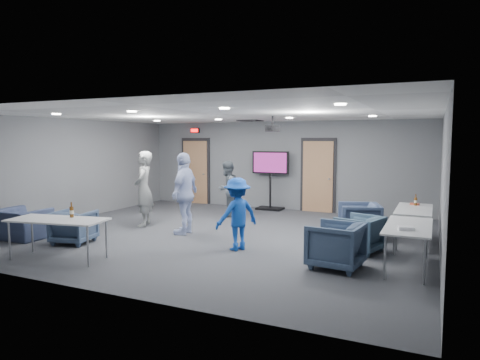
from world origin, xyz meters
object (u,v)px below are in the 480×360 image
at_px(person_a, 144,189).
at_px(person_d, 237,214).
at_px(bottle_front, 72,212).
at_px(tv_stand, 270,177).
at_px(chair_front_a, 74,227).
at_px(chair_right_a, 359,221).
at_px(table_right_b, 408,228).
at_px(person_b, 227,189).
at_px(chair_right_b, 360,234).
at_px(chair_front_b, 22,224).
at_px(person_c, 185,193).
at_px(table_front_left, 58,222).
at_px(bottle_right, 416,201).
at_px(projector, 272,128).
at_px(table_right_a, 414,211).
at_px(chair_right_c, 336,245).

xyz_separation_m(person_a, person_d, (3.10, -1.15, -0.22)).
xyz_separation_m(bottle_front, tv_stand, (1.41, 6.52, 0.18)).
bearing_deg(chair_front_a, chair_right_a, -163.09).
distance_m(person_d, table_right_b, 3.10).
relative_size(person_b, chair_right_b, 2.02).
bearing_deg(chair_right_a, chair_front_b, -82.49).
xyz_separation_m(chair_right_a, tv_stand, (-3.13, 2.83, 0.63)).
xyz_separation_m(chair_right_a, chair_right_b, (0.19, -1.13, -0.04)).
height_order(person_c, chair_right_b, person_c).
height_order(table_front_left, tv_stand, tv_stand).
distance_m(person_c, bottle_right, 5.07).
relative_size(table_right_b, projector, 4.16).
height_order(person_a, person_d, person_a).
relative_size(person_c, table_right_a, 1.12).
xyz_separation_m(person_c, chair_right_b, (3.88, 0.06, -0.58)).
distance_m(person_d, table_front_left, 3.28).
distance_m(chair_right_a, tv_stand, 4.26).
height_order(person_a, projector, projector).
xyz_separation_m(person_b, table_right_a, (4.90, -1.18, -0.10)).
bearing_deg(bottle_right, projector, -168.74).
xyz_separation_m(person_b, person_c, (0.11, -2.37, 0.15)).
height_order(person_a, person_c, person_a).
xyz_separation_m(chair_right_a, chair_front_b, (-6.63, -3.11, -0.06)).
xyz_separation_m(chair_right_a, table_right_a, (1.10, 0.01, 0.29)).
bearing_deg(table_front_left, chair_front_b, 147.27).
distance_m(chair_right_a, bottle_right, 1.27).
relative_size(chair_front_a, table_right_a, 0.46).
relative_size(person_c, projector, 4.48).
distance_m(chair_front_a, bottle_front, 1.19).
height_order(person_b, chair_front_b, person_b).
distance_m(person_a, person_c, 1.45).
distance_m(person_a, chair_right_a, 5.20).
xyz_separation_m(person_b, chair_front_b, (-2.83, -4.29, -0.45)).
bearing_deg(chair_right_a, chair_right_b, -7.83).
bearing_deg(tv_stand, chair_front_a, -110.73).
height_order(chair_front_b, bottle_front, bottle_front).
relative_size(person_a, table_right_a, 1.12).
relative_size(person_c, chair_front_b, 1.85).
distance_m(person_d, tv_stand, 4.95).
distance_m(chair_right_a, table_front_left, 6.09).
xyz_separation_m(table_right_b, bottle_right, (0.00, 2.36, 0.14)).
bearing_deg(person_b, chair_right_a, 76.53).
bearing_deg(bottle_front, person_b, 81.27).
relative_size(chair_right_a, chair_front_a, 1.13).
bearing_deg(chair_front_b, bottle_right, -156.69).
bearing_deg(chair_right_a, table_right_a, 72.75).
distance_m(table_right_b, projector, 3.93).
height_order(chair_right_a, chair_front_b, chair_right_a).
xyz_separation_m(person_a, chair_right_c, (5.10, -1.53, -0.54)).
height_order(person_a, chair_right_b, person_a).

